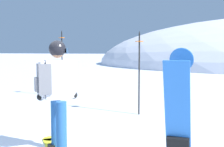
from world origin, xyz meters
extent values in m
plane|color=white|center=(0.00, 0.00, 0.00)|extent=(300.00, 300.00, 0.00)
cylinder|color=yellow|center=(-0.05, 0.40, 0.01)|extent=(0.28, 0.28, 0.02)
cube|color=black|center=(0.31, 0.00, 0.05)|extent=(0.28, 0.27, 0.06)
cylinder|color=#235699|center=(0.31, 0.00, 0.43)|extent=(0.15, 0.15, 0.82)
cylinder|color=#235699|center=(0.62, -0.36, 0.43)|extent=(0.15, 0.15, 0.82)
cube|color=silver|center=(0.47, -0.18, 1.13)|extent=(0.42, 0.40, 0.58)
cylinder|color=silver|center=(0.29, -0.34, 1.13)|extent=(0.19, 0.20, 0.57)
cylinder|color=silver|center=(0.64, -0.03, 1.13)|extent=(0.19, 0.20, 0.57)
sphere|color=black|center=(0.25, -0.32, 0.88)|extent=(0.11, 0.11, 0.11)
sphere|color=black|center=(0.63, 0.01, 0.88)|extent=(0.11, 0.11, 0.11)
cube|color=slate|center=(0.32, -0.32, 1.15)|extent=(0.32, 0.33, 0.44)
cube|color=slate|center=(0.24, -0.38, 1.07)|extent=(0.18, 0.19, 0.20)
sphere|color=#9E7051|center=(0.47, -0.18, 1.56)|extent=(0.21, 0.21, 0.21)
sphere|color=black|center=(0.47, -0.18, 1.59)|extent=(0.25, 0.25, 0.25)
cube|color=navy|center=(0.56, -0.10, 1.56)|extent=(0.14, 0.15, 0.08)
cube|color=blue|center=(2.29, -0.63, 0.73)|extent=(0.28, 0.45, 1.46)
cylinder|color=blue|center=(2.29, -0.42, 1.46)|extent=(0.28, 0.10, 0.28)
cube|color=black|center=(2.29, -0.60, 0.95)|extent=(0.25, 0.11, 0.15)
cube|color=black|center=(2.29, -0.60, 0.51)|extent=(0.25, 0.11, 0.15)
cylinder|color=black|center=(0.85, 2.93, 0.99)|extent=(0.04, 0.04, 1.97)
cylinder|color=orange|center=(0.85, 2.93, 1.79)|extent=(0.20, 0.20, 0.02)
cone|color=black|center=(0.85, 2.93, 2.01)|extent=(0.04, 0.04, 0.08)
cylinder|color=black|center=(-2.35, 4.72, 1.09)|extent=(0.04, 0.04, 2.18)
cylinder|color=orange|center=(-2.35, 4.72, 2.00)|extent=(0.20, 0.20, 0.01)
cone|color=black|center=(-2.35, 4.72, 2.22)|extent=(0.04, 0.04, 0.08)
camera|label=1|loc=(2.74, -3.90, 1.56)|focal=46.62mm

